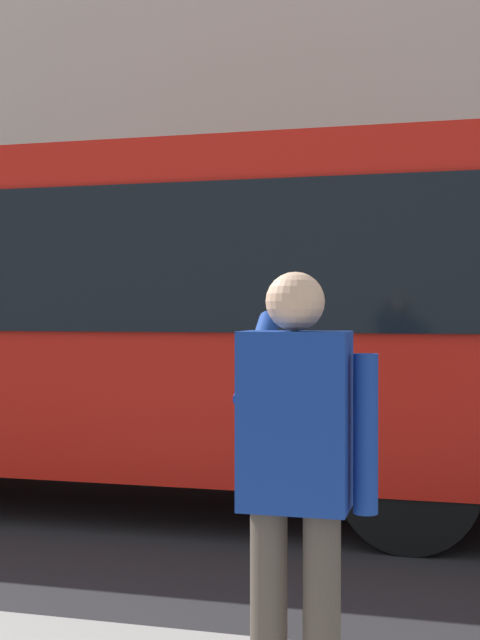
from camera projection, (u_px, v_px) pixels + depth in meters
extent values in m
plane|color=#232326|center=(244.00, 499.00, 7.68)|extent=(60.00, 60.00, 0.00)
cube|color=beige|center=(345.00, 54.00, 14.20)|extent=(28.00, 0.80, 12.00)
cube|color=red|center=(85.00, 312.00, 7.81)|extent=(9.00, 2.50, 2.60)
cube|color=black|center=(15.00, 260.00, 6.59)|extent=(7.60, 0.06, 1.10)
cylinder|color=black|center=(423.00, 437.00, 8.13)|extent=(1.00, 0.28, 1.00)
cylinder|color=black|center=(409.00, 481.00, 6.00)|extent=(1.00, 0.28, 1.00)
cylinder|color=#4C4238|center=(322.00, 622.00, 3.12)|extent=(0.14, 0.14, 0.82)
cylinder|color=#4C4238|center=(269.00, 617.00, 3.17)|extent=(0.14, 0.14, 0.82)
cube|color=navy|center=(295.00, 420.00, 3.14)|extent=(0.40, 0.24, 0.66)
sphere|color=#D8A884|center=(295.00, 301.00, 3.14)|extent=(0.22, 0.22, 0.22)
cylinder|color=navy|center=(366.00, 434.00, 3.08)|extent=(0.09, 0.09, 0.58)
cylinder|color=navy|center=(258.00, 358.00, 3.34)|extent=(0.09, 0.48, 0.37)
cube|color=black|center=(285.00, 307.00, 3.45)|extent=(0.07, 0.01, 0.14)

